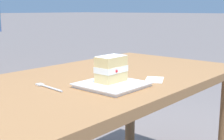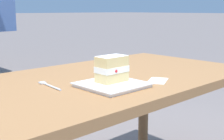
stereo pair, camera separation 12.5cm
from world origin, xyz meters
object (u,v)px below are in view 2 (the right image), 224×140
(patio_table, at_px, (91,98))
(cake_slice, at_px, (112,69))
(dessert_fork, at_px, (49,85))
(paper_napkin, at_px, (158,81))
(dessert_plate, at_px, (112,85))

(patio_table, relative_size, cake_slice, 13.16)
(patio_table, xyz_separation_m, dessert_fork, (0.21, -0.02, 0.09))
(patio_table, bearing_deg, cake_slice, 86.22)
(cake_slice, bearing_deg, paper_napkin, 158.04)
(dessert_plate, distance_m, cake_slice, 0.07)
(dessert_fork, bearing_deg, dessert_plate, 134.33)
(cake_slice, relative_size, paper_napkin, 0.88)
(patio_table, distance_m, dessert_fork, 0.23)
(dessert_plate, bearing_deg, dessert_fork, -45.67)
(dessert_plate, xyz_separation_m, cake_slice, (-0.02, -0.02, 0.06))
(patio_table, distance_m, paper_napkin, 0.31)
(dessert_fork, xyz_separation_m, paper_napkin, (-0.40, 0.25, -0.00))
(cake_slice, bearing_deg, dessert_fork, -40.03)
(cake_slice, distance_m, dessert_fork, 0.26)
(dessert_fork, distance_m, paper_napkin, 0.46)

